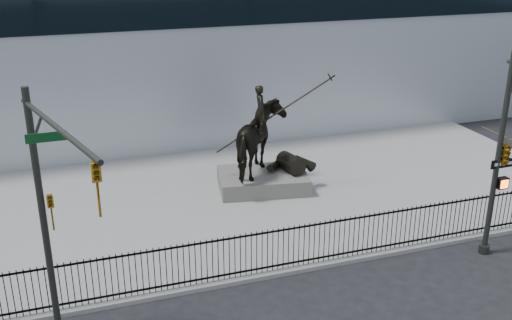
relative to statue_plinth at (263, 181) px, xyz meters
name	(u,v)px	position (x,y,z in m)	size (l,w,h in m)	color
ground	(298,293)	(-1.52, -7.57, -0.49)	(120.00, 120.00, 0.00)	black
plaza	(232,200)	(-1.52, -0.57, -0.42)	(30.00, 12.00, 0.15)	gray
building	(166,40)	(-1.52, 12.43, 4.01)	(44.00, 14.00, 9.00)	#B0B8C0
picket_fence	(284,248)	(-1.52, -6.32, 0.41)	(22.10, 0.10, 1.50)	black
statue_plinth	(263,181)	(0.00, 0.00, 0.00)	(3.67, 2.52, 0.69)	#605D58
equestrian_statue	(265,141)	(0.07, -0.01, 1.79)	(4.64, 3.29, 3.99)	black
traffic_signal_left	(52,215)	(-8.27, -8.20, 3.54)	(1.52, 4.84, 7.00)	#272924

